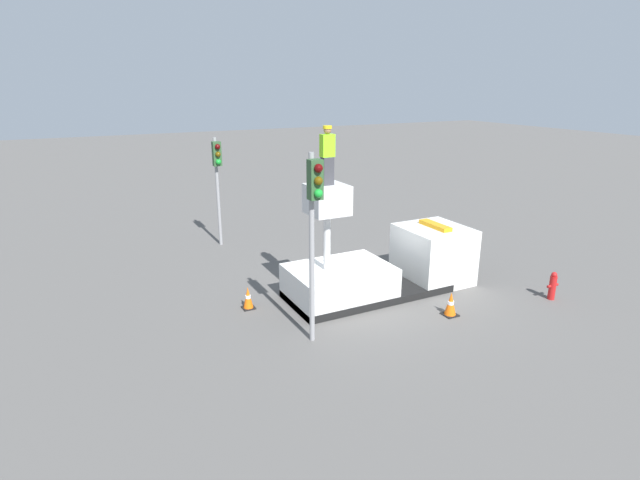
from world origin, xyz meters
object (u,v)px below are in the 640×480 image
Objects in this scene: traffic_light_pole at (314,213)px; traffic_cone_curbside at (451,304)px; fire_hydrant at (553,286)px; bucket_truck at (385,267)px; traffic_light_across at (217,170)px; traffic_cone_rear at (248,298)px; worker at (327,155)px.

traffic_cone_curbside is at bearing -4.93° from traffic_light_pole.
fire_hydrant is (8.22, -0.96, -3.20)m from traffic_light_pole.
bucket_truck is 5.12m from traffic_light_pole.
traffic_light_across reaches higher than fire_hydrant.
traffic_light_across is 11.15m from traffic_cone_curbside.
fire_hydrant is 9.91m from traffic_cone_rear.
traffic_cone_curbside reaches higher than traffic_cone_rear.
traffic_light_pole is at bearing -72.39° from traffic_cone_rear.
traffic_light_across is 7.31m from traffic_cone_rear.
traffic_light_pole is (-3.72, -2.12, 2.81)m from bucket_truck.
fire_hydrant is 1.26× the size of traffic_cone_curbside.
worker reaches higher than traffic_light_across.
worker is 0.38× the size of traffic_light_across.
traffic_light_across is (-3.56, 7.36, 2.45)m from bucket_truck.
worker is 1.84× the size of fire_hydrant.
fire_hydrant is (8.07, -10.44, -2.84)m from traffic_light_across.
traffic_cone_curbside is at bearing 171.27° from fire_hydrant.
traffic_light_pole is 8.87m from fire_hydrant.
worker is 5.87m from traffic_cone_curbside.
bucket_truck is 8.53m from traffic_light_across.
traffic_light_pole reaches higher than traffic_cone_curbside.
traffic_cone_rear is (-0.91, 2.88, -3.33)m from traffic_light_pole.
traffic_cone_rear is (-1.07, -6.60, -2.96)m from traffic_light_across.
traffic_light_pole is 5.46× the size of fire_hydrant.
fire_hydrant is (4.50, -3.09, -0.39)m from bucket_truck.
traffic_cone_rear is at bearing -99.16° from traffic_light_across.
traffic_cone_rear is at bearing 148.69° from traffic_cone_curbside.
traffic_light_across reaches higher than traffic_cone_rear.
traffic_light_pole is at bearing -124.98° from worker.
fire_hydrant is at bearing -34.42° from bucket_truck.
worker reaches higher than bucket_truck.
bucket_truck is 5.47m from fire_hydrant.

